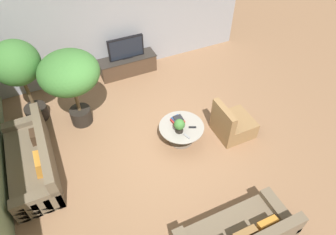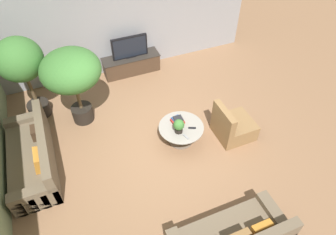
% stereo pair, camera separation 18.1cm
% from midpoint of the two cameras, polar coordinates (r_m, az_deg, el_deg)
% --- Properties ---
extents(ground_plane, '(24.00, 24.00, 0.00)m').
position_cam_midpoint_polar(ground_plane, '(6.62, -1.14, -5.68)').
color(ground_plane, '#8C6647').
extents(back_wall_stone, '(7.40, 0.12, 3.00)m').
position_cam_midpoint_polar(back_wall_stone, '(8.16, -11.07, 17.87)').
color(back_wall_stone, '#939399').
rests_on(back_wall_stone, ground).
extents(media_console, '(1.58, 0.50, 0.50)m').
position_cam_midpoint_polar(media_console, '(8.55, -8.27, 9.88)').
color(media_console, '#473323').
rests_on(media_console, ground).
extents(television, '(0.97, 0.13, 0.61)m').
position_cam_midpoint_polar(television, '(8.26, -8.66, 12.93)').
color(television, black).
rests_on(television, media_console).
extents(coffee_table, '(0.97, 0.97, 0.45)m').
position_cam_midpoint_polar(coffee_table, '(6.52, 1.76, -2.54)').
color(coffee_table, '#756656').
rests_on(coffee_table, ground).
extents(couch_by_wall, '(0.84, 2.18, 0.84)m').
position_cam_midpoint_polar(couch_by_wall, '(6.64, -24.94, -7.59)').
color(couch_by_wall, brown).
rests_on(couch_by_wall, ground).
extents(armchair_wicker, '(0.80, 0.76, 0.86)m').
position_cam_midpoint_polar(armchair_wicker, '(6.83, 11.37, -1.35)').
color(armchair_wicker, olive).
rests_on(armchair_wicker, ground).
extents(potted_palm_tall, '(1.00, 1.00, 2.05)m').
position_cam_midpoint_polar(potted_palm_tall, '(7.09, -27.39, 8.42)').
color(potted_palm_tall, black).
rests_on(potted_palm_tall, ground).
extents(potted_palm_corner, '(1.27, 1.27, 1.87)m').
position_cam_midpoint_polar(potted_palm_corner, '(6.60, -18.97, 7.57)').
color(potted_palm_corner, black).
rests_on(potted_palm_corner, ground).
extents(potted_plant_tabletop, '(0.23, 0.23, 0.32)m').
position_cam_midpoint_polar(potted_plant_tabletop, '(6.20, 1.35, -1.54)').
color(potted_plant_tabletop, black).
rests_on(potted_plant_tabletop, coffee_table).
extents(book_stack, '(0.28, 0.29, 0.13)m').
position_cam_midpoint_polar(book_stack, '(6.48, 1.04, -0.51)').
color(book_stack, gold).
rests_on(book_stack, coffee_table).
extents(remote_black, '(0.16, 0.10, 0.02)m').
position_cam_midpoint_polar(remote_black, '(6.40, 3.87, -1.88)').
color(remote_black, black).
rests_on(remote_black, coffee_table).
extents(remote_silver, '(0.08, 0.16, 0.02)m').
position_cam_midpoint_polar(remote_silver, '(6.23, 2.74, -3.57)').
color(remote_silver, gray).
rests_on(remote_silver, coffee_table).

